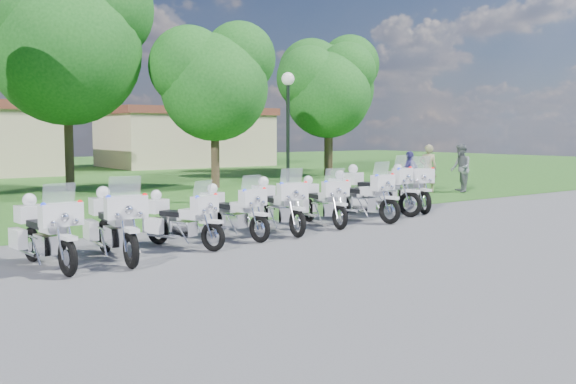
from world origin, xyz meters
TOP-DOWN VIEW (x-y plane):
  - ground at (0.00, 0.00)m, footprint 100.00×100.00m
  - grass_lawn at (0.00, 27.00)m, footprint 100.00×48.00m
  - motorcycle_0 at (-6.88, 0.24)m, footprint 0.89×2.32m
  - motorcycle_1 at (-5.60, 0.26)m, footprint 0.92×2.43m
  - motorcycle_2 at (-4.03, 0.68)m, footprint 1.18×2.03m
  - motorcycle_3 at (-2.53, 1.07)m, footprint 0.96×2.18m
  - motorcycle_4 at (-1.17, 1.19)m, footprint 0.95×2.35m
  - motorcycle_5 at (0.41, 1.47)m, footprint 0.96×2.25m
  - motorcycle_6 at (1.85, 1.55)m, footprint 0.98×2.43m
  - motorcycle_7 at (3.13, 2.24)m, footprint 1.33×2.55m
  - motorcycle_8 at (4.60, 2.35)m, footprint 1.38×2.42m
  - lamp_post at (2.88, 6.34)m, footprint 0.44×0.44m
  - tree_1 at (-1.83, 15.35)m, footprint 7.16×6.11m
  - tree_2 at (3.70, 12.92)m, footprint 5.38×4.59m
  - tree_3 at (12.72, 16.25)m, footprint 5.55×4.74m
  - tree_4 at (15.95, 19.94)m, footprint 6.39×5.46m
  - building_east at (11.00, 30.00)m, footprint 11.44×7.28m
  - bystander_a at (9.50, 5.95)m, footprint 0.82×0.80m
  - bystander_b at (10.62, 5.23)m, footprint 1.15×1.19m
  - bystander_c at (6.78, 4.35)m, footprint 1.06×0.54m

SIDE VIEW (x-z plane):
  - ground at x=0.00m, z-range 0.00..0.00m
  - grass_lawn at x=0.00m, z-range 0.00..0.01m
  - motorcycle_2 at x=-4.03m, z-range -0.12..1.32m
  - motorcycle_3 at x=-2.53m, z-range -0.12..1.35m
  - motorcycle_5 at x=0.41m, z-range -0.12..1.39m
  - motorcycle_0 at x=-6.88m, z-range -0.13..1.43m
  - motorcycle_4 at x=-1.17m, z-range -0.13..1.45m
  - motorcycle_1 at x=-5.60m, z-range -0.13..1.50m
  - motorcycle_6 at x=1.85m, z-range -0.13..1.50m
  - motorcycle_8 at x=4.60m, z-range -0.14..1.56m
  - motorcycle_7 at x=3.13m, z-range -0.14..1.62m
  - bystander_c at x=6.78m, z-range 0.00..1.73m
  - bystander_a at x=9.50m, z-range 0.00..1.91m
  - bystander_b at x=10.62m, z-range 0.00..1.94m
  - building_east at x=11.00m, z-range 0.02..4.12m
  - lamp_post at x=2.88m, z-range 1.11..5.53m
  - tree_2 at x=3.70m, z-range 1.16..8.34m
  - tree_3 at x=12.72m, z-range 1.20..8.60m
  - tree_4 at x=15.95m, z-range 1.38..9.90m
  - tree_1 at x=-1.83m, z-range 1.54..11.08m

